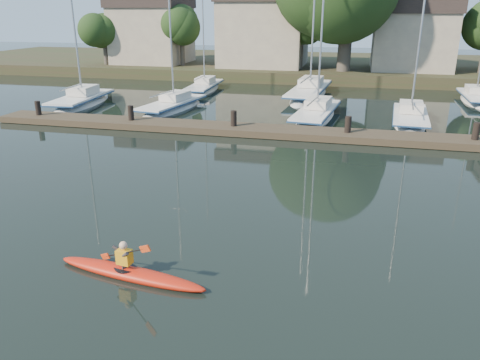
% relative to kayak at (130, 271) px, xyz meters
% --- Properties ---
extents(ground, '(160.00, 160.00, 0.00)m').
position_rel_kayak_xyz_m(ground, '(1.86, 0.76, -0.16)').
color(ground, black).
rests_on(ground, ground).
extents(kayak, '(4.18, 1.14, 1.33)m').
position_rel_kayak_xyz_m(kayak, '(0.00, 0.00, 0.00)').
color(kayak, red).
rests_on(kayak, ground).
extents(dock, '(34.00, 2.00, 1.80)m').
position_rel_kayak_xyz_m(dock, '(1.86, 14.76, 0.04)').
color(dock, '#443526').
rests_on(dock, ground).
extents(sailboat_0, '(2.88, 8.00, 12.44)m').
position_rel_kayak_xyz_m(sailboat_0, '(-13.48, 19.91, -0.36)').
color(sailboat_0, silver).
rests_on(sailboat_0, ground).
extents(sailboat_1, '(3.05, 7.99, 12.74)m').
position_rel_kayak_xyz_m(sailboat_1, '(-6.69, 19.90, -0.33)').
color(sailboat_1, silver).
rests_on(sailboat_1, ground).
extents(sailboat_2, '(2.86, 8.66, 14.07)m').
position_rel_kayak_xyz_m(sailboat_2, '(2.88, 19.51, -0.34)').
color(sailboat_2, silver).
rests_on(sailboat_2, ground).
extents(sailboat_3, '(2.52, 7.66, 12.16)m').
position_rel_kayak_xyz_m(sailboat_3, '(8.35, 19.57, -0.34)').
color(sailboat_3, silver).
rests_on(sailboat_3, ground).
extents(sailboat_5, '(2.20, 8.04, 13.19)m').
position_rel_kayak_xyz_m(sailboat_5, '(-7.08, 27.96, -0.33)').
color(sailboat_5, silver).
rests_on(sailboat_5, ground).
extents(sailboat_6, '(3.10, 11.21, 17.61)m').
position_rel_kayak_xyz_m(sailboat_6, '(1.63, 27.47, -0.37)').
color(sailboat_6, silver).
rests_on(sailboat_6, ground).
extents(sailboat_7, '(2.04, 7.22, 11.58)m').
position_rel_kayak_xyz_m(sailboat_7, '(13.66, 27.87, -0.33)').
color(sailboat_7, silver).
rests_on(sailboat_7, ground).
extents(shore, '(90.00, 25.25, 12.75)m').
position_rel_kayak_xyz_m(shore, '(3.47, 41.05, 3.07)').
color(shore, '#27341A').
rests_on(shore, ground).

